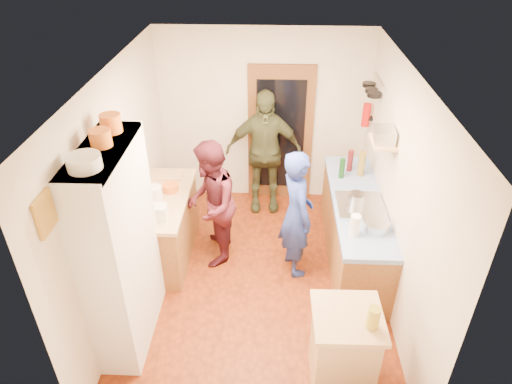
# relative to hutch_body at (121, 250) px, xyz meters

# --- Properties ---
(floor) EXTENTS (3.00, 4.00, 0.02)m
(floor) POSITION_rel_hutch_body_xyz_m (1.30, 0.80, -1.11)
(floor) COLOR maroon
(floor) RESTS_ON ground
(ceiling) EXTENTS (3.00, 4.00, 0.02)m
(ceiling) POSITION_rel_hutch_body_xyz_m (1.30, 0.80, 1.51)
(ceiling) COLOR silver
(ceiling) RESTS_ON ground
(wall_back) EXTENTS (3.00, 0.02, 2.60)m
(wall_back) POSITION_rel_hutch_body_xyz_m (1.30, 2.81, 0.20)
(wall_back) COLOR beige
(wall_back) RESTS_ON ground
(wall_front) EXTENTS (3.00, 0.02, 2.60)m
(wall_front) POSITION_rel_hutch_body_xyz_m (1.30, -1.21, 0.20)
(wall_front) COLOR beige
(wall_front) RESTS_ON ground
(wall_left) EXTENTS (0.02, 4.00, 2.60)m
(wall_left) POSITION_rel_hutch_body_xyz_m (-0.21, 0.80, 0.20)
(wall_left) COLOR beige
(wall_left) RESTS_ON ground
(wall_right) EXTENTS (0.02, 4.00, 2.60)m
(wall_right) POSITION_rel_hutch_body_xyz_m (2.81, 0.80, 0.20)
(wall_right) COLOR beige
(wall_right) RESTS_ON ground
(door_frame) EXTENTS (0.95, 0.06, 2.10)m
(door_frame) POSITION_rel_hutch_body_xyz_m (1.55, 2.77, -0.05)
(door_frame) COLOR brown
(door_frame) RESTS_ON ground
(door_glass) EXTENTS (0.70, 0.02, 1.70)m
(door_glass) POSITION_rel_hutch_body_xyz_m (1.55, 2.74, -0.05)
(door_glass) COLOR black
(door_glass) RESTS_ON door_frame
(hutch_body) EXTENTS (0.40, 1.20, 2.20)m
(hutch_body) POSITION_rel_hutch_body_xyz_m (0.00, 0.00, 0.00)
(hutch_body) COLOR white
(hutch_body) RESTS_ON ground
(hutch_top_shelf) EXTENTS (0.40, 1.14, 0.04)m
(hutch_top_shelf) POSITION_rel_hutch_body_xyz_m (0.00, 0.00, 1.08)
(hutch_top_shelf) COLOR white
(hutch_top_shelf) RESTS_ON hutch_body
(plate_stack) EXTENTS (0.27, 0.27, 0.11)m
(plate_stack) POSITION_rel_hutch_body_xyz_m (0.00, -0.35, 1.16)
(plate_stack) COLOR white
(plate_stack) RESTS_ON hutch_top_shelf
(orange_pot_a) EXTENTS (0.18, 0.18, 0.15)m
(orange_pot_a) POSITION_rel_hutch_body_xyz_m (0.00, 0.05, 1.17)
(orange_pot_a) COLOR orange
(orange_pot_a) RESTS_ON hutch_top_shelf
(orange_pot_b) EXTENTS (0.19, 0.19, 0.17)m
(orange_pot_b) POSITION_rel_hutch_body_xyz_m (0.00, 0.33, 1.18)
(orange_pot_b) COLOR orange
(orange_pot_b) RESTS_ON hutch_top_shelf
(left_counter_base) EXTENTS (0.60, 1.40, 0.85)m
(left_counter_base) POSITION_rel_hutch_body_xyz_m (0.10, 1.25, -0.68)
(left_counter_base) COLOR olive
(left_counter_base) RESTS_ON ground
(left_counter_top) EXTENTS (0.64, 1.44, 0.05)m
(left_counter_top) POSITION_rel_hutch_body_xyz_m (0.10, 1.25, -0.23)
(left_counter_top) COLOR tan
(left_counter_top) RESTS_ON left_counter_base
(toaster) EXTENTS (0.24, 0.17, 0.18)m
(toaster) POSITION_rel_hutch_body_xyz_m (0.15, 0.80, -0.11)
(toaster) COLOR white
(toaster) RESTS_ON left_counter_top
(kettle) EXTENTS (0.22, 0.22, 0.20)m
(kettle) POSITION_rel_hutch_body_xyz_m (0.05, 1.16, -0.10)
(kettle) COLOR white
(kettle) RESTS_ON left_counter_top
(orange_bowl) EXTENTS (0.26, 0.26, 0.09)m
(orange_bowl) POSITION_rel_hutch_body_xyz_m (0.18, 1.40, -0.15)
(orange_bowl) COLOR orange
(orange_bowl) RESTS_ON left_counter_top
(chopping_board) EXTENTS (0.30, 0.22, 0.02)m
(chopping_board) POSITION_rel_hutch_body_xyz_m (0.12, 1.74, -0.19)
(chopping_board) COLOR tan
(chopping_board) RESTS_ON left_counter_top
(right_counter_base) EXTENTS (0.60, 2.20, 0.84)m
(right_counter_base) POSITION_rel_hutch_body_xyz_m (2.50, 1.30, -0.68)
(right_counter_base) COLOR olive
(right_counter_base) RESTS_ON ground
(right_counter_top) EXTENTS (0.62, 2.22, 0.06)m
(right_counter_top) POSITION_rel_hutch_body_xyz_m (2.50, 1.30, -0.23)
(right_counter_top) COLOR blue
(right_counter_top) RESTS_ON right_counter_base
(hob) EXTENTS (0.55, 0.58, 0.04)m
(hob) POSITION_rel_hutch_body_xyz_m (2.50, 1.14, -0.18)
(hob) COLOR silver
(hob) RESTS_ON right_counter_top
(pot_on_hob) EXTENTS (0.19, 0.19, 0.12)m
(pot_on_hob) POSITION_rel_hutch_body_xyz_m (2.45, 1.18, -0.10)
(pot_on_hob) COLOR silver
(pot_on_hob) RESTS_ON hob
(bottle_a) EXTENTS (0.08, 0.08, 0.27)m
(bottle_a) POSITION_rel_hutch_body_xyz_m (2.35, 1.82, -0.06)
(bottle_a) COLOR #143F14
(bottle_a) RESTS_ON right_counter_top
(bottle_b) EXTENTS (0.08, 0.08, 0.30)m
(bottle_b) POSITION_rel_hutch_body_xyz_m (2.48, 2.02, -0.05)
(bottle_b) COLOR #591419
(bottle_b) RESTS_ON right_counter_top
(bottle_c) EXTENTS (0.09, 0.09, 0.34)m
(bottle_c) POSITION_rel_hutch_body_xyz_m (2.61, 1.89, -0.03)
(bottle_c) COLOR olive
(bottle_c) RESTS_ON right_counter_top
(paper_towel) EXTENTS (0.13, 0.13, 0.25)m
(paper_towel) POSITION_rel_hutch_body_xyz_m (2.35, 0.60, -0.08)
(paper_towel) COLOR white
(paper_towel) RESTS_ON right_counter_top
(mixing_bowl) EXTENTS (0.36, 0.36, 0.11)m
(mixing_bowl) POSITION_rel_hutch_body_xyz_m (2.60, 0.70, -0.14)
(mixing_bowl) COLOR silver
(mixing_bowl) RESTS_ON right_counter_top
(island_base) EXTENTS (0.56, 0.56, 0.86)m
(island_base) POSITION_rel_hutch_body_xyz_m (2.14, -0.57, -0.67)
(island_base) COLOR tan
(island_base) RESTS_ON ground
(island_top) EXTENTS (0.63, 0.63, 0.05)m
(island_top) POSITION_rel_hutch_body_xyz_m (2.14, -0.57, -0.22)
(island_top) COLOR tan
(island_top) RESTS_ON island_base
(cutting_board) EXTENTS (0.35, 0.29, 0.02)m
(cutting_board) POSITION_rel_hutch_body_xyz_m (2.09, -0.52, -0.21)
(cutting_board) COLOR white
(cutting_board) RESTS_ON island_top
(oil_jar) EXTENTS (0.11, 0.11, 0.22)m
(oil_jar) POSITION_rel_hutch_body_xyz_m (2.32, -0.68, -0.08)
(oil_jar) COLOR #AD9E2D
(oil_jar) RESTS_ON island_top
(pan_rail) EXTENTS (0.02, 0.65, 0.02)m
(pan_rail) POSITION_rel_hutch_body_xyz_m (2.76, 2.33, 0.95)
(pan_rail) COLOR silver
(pan_rail) RESTS_ON wall_right
(pan_hang_a) EXTENTS (0.18, 0.18, 0.05)m
(pan_hang_a) POSITION_rel_hutch_body_xyz_m (2.70, 2.15, 0.82)
(pan_hang_a) COLOR black
(pan_hang_a) RESTS_ON pan_rail
(pan_hang_b) EXTENTS (0.16, 0.16, 0.05)m
(pan_hang_b) POSITION_rel_hutch_body_xyz_m (2.70, 2.35, 0.80)
(pan_hang_b) COLOR black
(pan_hang_b) RESTS_ON pan_rail
(pan_hang_c) EXTENTS (0.17, 0.17, 0.05)m
(pan_hang_c) POSITION_rel_hutch_body_xyz_m (2.70, 2.55, 0.81)
(pan_hang_c) COLOR black
(pan_hang_c) RESTS_ON pan_rail
(wall_shelf) EXTENTS (0.26, 0.42, 0.03)m
(wall_shelf) POSITION_rel_hutch_body_xyz_m (2.67, 1.25, 0.60)
(wall_shelf) COLOR tan
(wall_shelf) RESTS_ON wall_right
(radio) EXTENTS (0.24, 0.32, 0.15)m
(radio) POSITION_rel_hutch_body_xyz_m (2.67, 1.25, 0.69)
(radio) COLOR silver
(radio) RESTS_ON wall_shelf
(ext_bracket) EXTENTS (0.06, 0.10, 0.04)m
(ext_bracket) POSITION_rel_hutch_body_xyz_m (2.77, 2.50, 0.35)
(ext_bracket) COLOR black
(ext_bracket) RESTS_ON wall_right
(fire_extinguisher) EXTENTS (0.11, 0.11, 0.32)m
(fire_extinguisher) POSITION_rel_hutch_body_xyz_m (2.71, 2.50, 0.40)
(fire_extinguisher) COLOR red
(fire_extinguisher) RESTS_ON wall_right
(picture_frame) EXTENTS (0.03, 0.25, 0.30)m
(picture_frame) POSITION_rel_hutch_body_xyz_m (-0.18, -0.75, 0.95)
(picture_frame) COLOR gold
(picture_frame) RESTS_ON wall_left
(person_hob) EXTENTS (0.56, 0.70, 1.65)m
(person_hob) POSITION_rel_hutch_body_xyz_m (1.78, 1.05, -0.27)
(person_hob) COLOR navy
(person_hob) RESTS_ON ground
(person_left) EXTENTS (0.66, 0.83, 1.65)m
(person_left) POSITION_rel_hutch_body_xyz_m (0.73, 1.27, -0.27)
(person_left) COLOR #43131D
(person_left) RESTS_ON ground
(person_back) EXTENTS (1.11, 0.50, 1.86)m
(person_back) POSITION_rel_hutch_body_xyz_m (1.33, 2.45, -0.17)
(person_back) COLOR #373B22
(person_back) RESTS_ON ground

